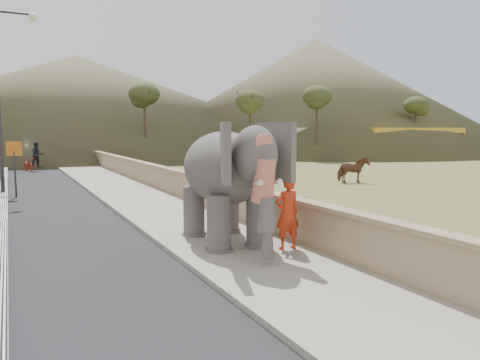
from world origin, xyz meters
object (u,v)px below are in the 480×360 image
lamppost (5,83)px  elephant_and_man (225,184)px  motorcyclist (33,160)px  cow (353,170)px

lamppost → elephant_and_man: bearing=-68.7°
lamppost → motorcyclist: size_ratio=3.89×
cow → motorcyclist: motorcyclist is taller
lamppost → cow: (16.71, -2.52, -4.16)m
elephant_and_man → motorcyclist: elephant_and_man is taller
lamppost → motorcyclist: 13.71m
cow → motorcyclist: size_ratio=0.82×
cow → motorcyclist: bearing=55.3°
lamppost → motorcyclist: lamppost is taller
lamppost → cow: 17.41m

